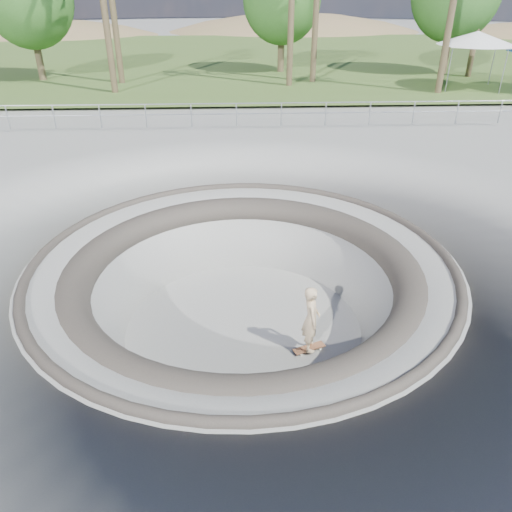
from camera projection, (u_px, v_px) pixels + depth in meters
name	position (u px, v px, depth m)	size (l,w,h in m)	color
ground	(243.00, 262.00, 12.03)	(180.00, 180.00, 0.00)	gray
skate_bowl	(244.00, 323.00, 12.92)	(14.00, 14.00, 4.10)	gray
grass_strip	(233.00, 57.00, 41.59)	(180.00, 36.00, 0.12)	#456026
distant_hills	(262.00, 92.00, 65.49)	(103.20, 45.00, 28.60)	olive
safety_railing	(236.00, 114.00, 22.16)	(25.00, 0.06, 1.03)	#979B9F
skateboard	(309.00, 348.00, 12.04)	(0.83, 0.51, 0.08)	#935E3A
skater	(311.00, 319.00, 11.62)	(0.62, 0.41, 1.71)	beige
canopy_white	(477.00, 38.00, 28.36)	(5.98, 5.98, 3.11)	#979B9F
bushy_tree_mid	(282.00, 0.00, 32.71)	(5.15, 4.68, 7.42)	brown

